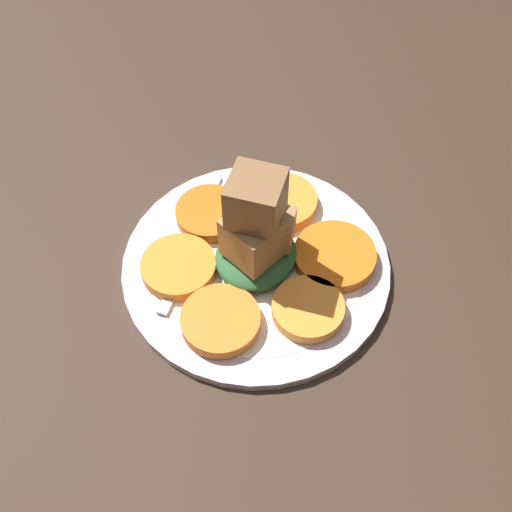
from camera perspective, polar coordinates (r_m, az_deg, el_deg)
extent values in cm
cube|color=#38281E|center=(65.82, 0.00, -1.60)|extent=(120.00, 120.00, 2.00)
cylinder|color=silver|center=(64.59, 0.00, -0.84)|extent=(26.83, 26.83, 1.00)
cylinder|color=white|center=(64.55, 0.00, -0.81)|extent=(21.46, 21.46, 1.00)
cylinder|color=#D45F13|center=(67.35, -4.15, 3.82)|extent=(7.10, 7.10, 1.29)
cylinder|color=orange|center=(63.43, -6.89, -0.96)|extent=(7.42, 7.42, 1.29)
cylinder|color=orange|center=(59.66, -2.87, -5.87)|extent=(7.47, 7.47, 1.29)
cylinder|color=orange|center=(60.50, 4.64, -4.70)|extent=(6.87, 6.87, 1.29)
cylinder|color=orange|center=(64.22, 7.00, 0.00)|extent=(8.22, 8.22, 1.29)
cylinder|color=orange|center=(68.23, 2.27, 4.82)|extent=(7.57, 7.57, 1.29)
ellipsoid|color=#2D6033|center=(63.15, 0.00, 0.09)|extent=(8.76, 7.88, 2.35)
cube|color=#9E754C|center=(59.90, 0.12, 1.57)|extent=(6.06, 6.06, 4.74)
cube|color=#9E754C|center=(61.54, 1.78, 2.48)|extent=(4.08, 4.08, 3.42)
cube|color=#9E754C|center=(62.01, 0.16, 3.64)|extent=(4.60, 4.60, 4.22)
cube|color=brown|center=(58.18, 0.59, 4.30)|extent=(4.39, 4.39, 3.66)
cube|color=brown|center=(56.68, -0.02, 5.08)|extent=(5.40, 5.40, 4.76)
cube|color=silver|center=(64.01, -6.22, -0.81)|extent=(12.09, 2.26, 0.40)
cube|color=silver|center=(67.69, -4.01, 3.59)|extent=(1.68, 2.44, 0.40)
cube|color=silver|center=(69.82, -3.84, 5.65)|extent=(4.75, 0.77, 0.40)
cube|color=silver|center=(69.63, -3.32, 5.52)|extent=(4.75, 0.77, 0.40)
cube|color=silver|center=(69.45, -2.81, 5.38)|extent=(4.75, 0.77, 0.40)
cube|color=silver|center=(69.28, -2.29, 5.25)|extent=(4.75, 0.77, 0.40)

